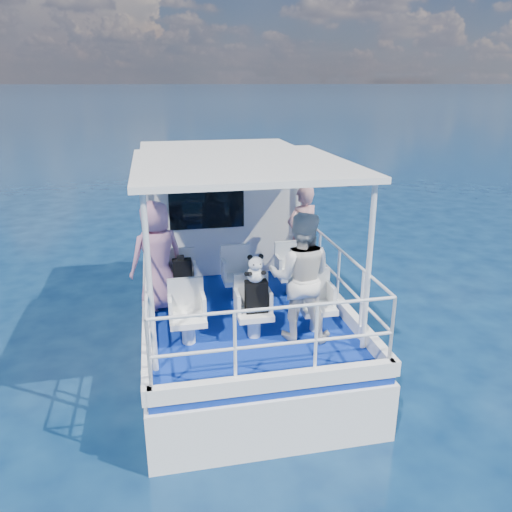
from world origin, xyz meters
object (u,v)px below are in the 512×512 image
(passenger_port_fwd, at_px, (157,256))
(passenger_stbd_aft, at_px, (301,277))
(panda, at_px, (255,268))
(backpack_center, at_px, (256,296))

(passenger_port_fwd, height_order, passenger_stbd_aft, passenger_stbd_aft)
(passenger_port_fwd, distance_m, panda, 1.79)
(passenger_port_fwd, bearing_deg, panda, 113.14)
(backpack_center, distance_m, panda, 0.41)
(passenger_port_fwd, bearing_deg, backpack_center, 114.05)
(passenger_port_fwd, xyz_separation_m, panda, (1.26, -1.26, 0.17))
(backpack_center, relative_size, panda, 1.16)
(passenger_stbd_aft, height_order, panda, passenger_stbd_aft)
(passenger_stbd_aft, bearing_deg, panda, 9.07)
(passenger_stbd_aft, bearing_deg, passenger_port_fwd, -17.50)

